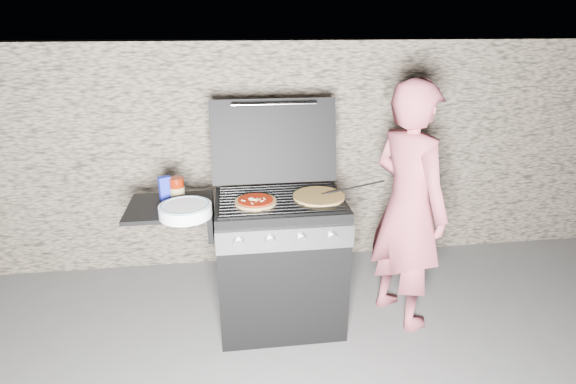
{
  "coord_description": "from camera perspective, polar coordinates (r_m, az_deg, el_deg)",
  "views": [
    {
      "loc": [
        -0.28,
        -2.56,
        1.96
      ],
      "look_at": [
        0.05,
        0.0,
        0.95
      ],
      "focal_mm": 28.0,
      "sensor_mm": 36.0,
      "label": 1
    }
  ],
  "objects": [
    {
      "name": "ground",
      "position": [
        3.24,
        -0.91,
        -15.91
      ],
      "size": [
        50.0,
        50.0,
        0.0
      ],
      "primitive_type": "plane",
      "color": "#595755"
    },
    {
      "name": "stone_wall",
      "position": [
        3.78,
        -2.82,
        4.99
      ],
      "size": [
        8.0,
        0.35,
        1.8
      ],
      "primitive_type": "cube",
      "color": "tan",
      "rests_on": "ground"
    },
    {
      "name": "gas_grill",
      "position": [
        2.97,
        -5.82,
        -9.2
      ],
      "size": [
        1.34,
        0.79,
        0.91
      ],
      "primitive_type": null,
      "color": "black",
      "rests_on": "ground"
    },
    {
      "name": "pizza_topped",
      "position": [
        2.71,
        -4.15,
        -1.15
      ],
      "size": [
        0.3,
        0.3,
        0.03
      ],
      "primitive_type": null,
      "rotation": [
        0.0,
        0.0,
        0.22
      ],
      "color": "#CB9149",
      "rests_on": "gas_grill"
    },
    {
      "name": "pizza_plain",
      "position": [
        2.8,
        3.93,
        -0.55
      ],
      "size": [
        0.42,
        0.42,
        0.02
      ],
      "primitive_type": "cylinder",
      "rotation": [
        0.0,
        0.0,
        -0.41
      ],
      "color": "gold",
      "rests_on": "gas_grill"
    },
    {
      "name": "sauce_jar",
      "position": [
        2.86,
        -13.92,
        0.47
      ],
      "size": [
        0.11,
        0.11,
        0.14
      ],
      "primitive_type": "cylinder",
      "rotation": [
        0.0,
        0.0,
        -0.23
      ],
      "color": "maroon",
      "rests_on": "gas_grill"
    },
    {
      "name": "blue_carton",
      "position": [
        2.86,
        -15.34,
        0.44
      ],
      "size": [
        0.08,
        0.07,
        0.15
      ],
      "primitive_type": "cube",
      "rotation": [
        0.0,
        0.0,
        0.43
      ],
      "color": "#1A26BB",
      "rests_on": "gas_grill"
    },
    {
      "name": "plate_stack",
      "position": [
        2.61,
        -12.89,
        -2.31
      ],
      "size": [
        0.38,
        0.38,
        0.07
      ],
      "primitive_type": "cylinder",
      "rotation": [
        0.0,
        0.0,
        -0.35
      ],
      "color": "white",
      "rests_on": "gas_grill"
    },
    {
      "name": "person",
      "position": [
        2.99,
        15.0,
        -1.88
      ],
      "size": [
        0.59,
        0.7,
        1.64
      ],
      "primitive_type": "imported",
      "rotation": [
        0.0,
        0.0,
        1.97
      ],
      "color": "#AE4C59",
      "rests_on": "ground"
    },
    {
      "name": "tongs",
      "position": [
        2.85,
        7.93,
        0.47
      ],
      "size": [
        0.44,
        0.01,
        0.09
      ],
      "primitive_type": "cylinder",
      "rotation": [
        0.0,
        1.4,
        0.01
      ],
      "color": "black",
      "rests_on": "gas_grill"
    }
  ]
}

